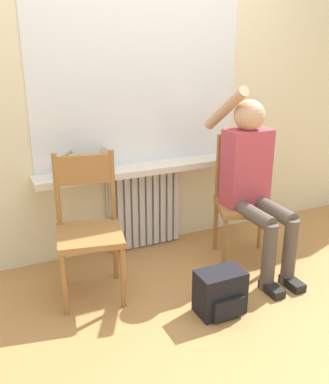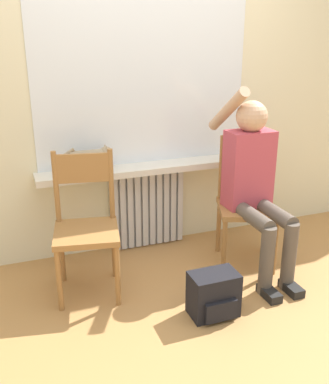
{
  "view_description": "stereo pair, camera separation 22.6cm",
  "coord_description": "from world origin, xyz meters",
  "px_view_note": "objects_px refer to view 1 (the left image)",
  "views": [
    {
      "loc": [
        -1.29,
        -2.05,
        1.73
      ],
      "look_at": [
        0.0,
        0.74,
        0.62
      ],
      "focal_mm": 42.0,
      "sensor_mm": 36.0,
      "label": 1
    },
    {
      "loc": [
        -1.08,
        -2.14,
        1.73
      ],
      "look_at": [
        0.0,
        0.74,
        0.62
      ],
      "focal_mm": 42.0,
      "sensor_mm": 36.0,
      "label": 2
    }
  ],
  "objects_px": {
    "chair_right": "(244,199)",
    "backpack": "(220,293)",
    "person": "(253,177)",
    "chair_left": "(89,226)",
    "cat": "(89,158)"
  },
  "relations": [
    {
      "from": "person",
      "to": "backpack",
      "type": "height_order",
      "value": "person"
    },
    {
      "from": "chair_right",
      "to": "person",
      "type": "bearing_deg",
      "value": -76.86
    },
    {
      "from": "person",
      "to": "cat",
      "type": "distance_m",
      "value": 1.21
    },
    {
      "from": "person",
      "to": "backpack",
      "type": "distance_m",
      "value": 0.91
    },
    {
      "from": "chair_right",
      "to": "backpack",
      "type": "bearing_deg",
      "value": -112.66
    },
    {
      "from": "chair_left",
      "to": "cat",
      "type": "relative_size",
      "value": 2.22
    },
    {
      "from": "cat",
      "to": "backpack",
      "type": "relative_size",
      "value": 1.44
    },
    {
      "from": "person",
      "to": "chair_left",
      "type": "bearing_deg",
      "value": 174.29
    },
    {
      "from": "person",
      "to": "backpack",
      "type": "bearing_deg",
      "value": -139.22
    },
    {
      "from": "chair_right",
      "to": "chair_left",
      "type": "bearing_deg",
      "value": -159.26
    },
    {
      "from": "person",
      "to": "backpack",
      "type": "relative_size",
      "value": 4.51
    },
    {
      "from": "backpack",
      "to": "person",
      "type": "bearing_deg",
      "value": 40.78
    },
    {
      "from": "chair_left",
      "to": "person",
      "type": "height_order",
      "value": "person"
    },
    {
      "from": "chair_left",
      "to": "backpack",
      "type": "xyz_separation_m",
      "value": [
        0.68,
        -0.58,
        -0.35
      ]
    },
    {
      "from": "chair_left",
      "to": "cat",
      "type": "height_order",
      "value": "chair_left"
    }
  ]
}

